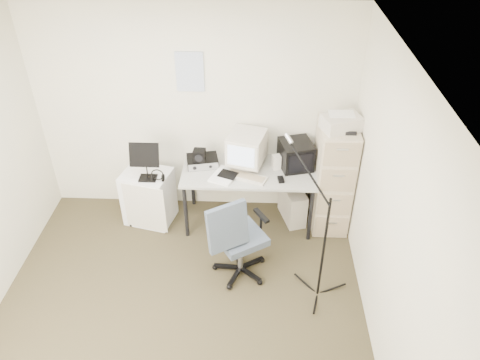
{
  "coord_description": "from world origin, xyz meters",
  "views": [
    {
      "loc": [
        0.71,
        -2.9,
        3.69
      ],
      "look_at": [
        0.55,
        0.95,
        0.95
      ],
      "focal_mm": 35.0,
      "sensor_mm": 36.0,
      "label": 1
    }
  ],
  "objects_px": {
    "filing_cabinet": "(333,177)",
    "desk": "(249,196)",
    "office_chair": "(240,236)",
    "side_cart": "(149,197)"
  },
  "relations": [
    {
      "from": "side_cart",
      "to": "office_chair",
      "type": "bearing_deg",
      "value": -23.2
    },
    {
      "from": "office_chair",
      "to": "filing_cabinet",
      "type": "bearing_deg",
      "value": 8.87
    },
    {
      "from": "desk",
      "to": "office_chair",
      "type": "relative_size",
      "value": 1.48
    },
    {
      "from": "desk",
      "to": "office_chair",
      "type": "xyz_separation_m",
      "value": [
        -0.06,
        -0.85,
        0.14
      ]
    },
    {
      "from": "office_chair",
      "to": "side_cart",
      "type": "distance_m",
      "value": 1.41
    },
    {
      "from": "office_chair",
      "to": "desk",
      "type": "bearing_deg",
      "value": 53.78
    },
    {
      "from": "filing_cabinet",
      "to": "desk",
      "type": "height_order",
      "value": "filing_cabinet"
    },
    {
      "from": "filing_cabinet",
      "to": "side_cart",
      "type": "relative_size",
      "value": 1.97
    },
    {
      "from": "filing_cabinet",
      "to": "side_cart",
      "type": "xyz_separation_m",
      "value": [
        -2.13,
        -0.04,
        -0.32
      ]
    },
    {
      "from": "side_cart",
      "to": "desk",
      "type": "bearing_deg",
      "value": 14.1
    }
  ]
}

